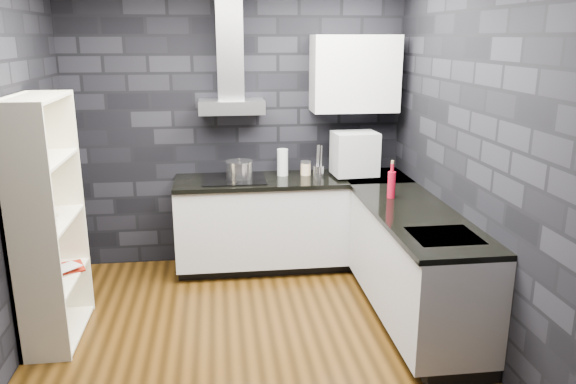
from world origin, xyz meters
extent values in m
plane|color=#43290C|center=(0.00, 0.00, 0.00)|extent=(3.20, 3.20, 0.00)
cube|color=black|center=(0.00, 1.62, 1.35)|extent=(3.20, 0.05, 2.70)
cube|color=black|center=(0.00, -1.62, 1.35)|extent=(3.20, 0.05, 2.70)
cube|color=black|center=(1.62, 0.00, 1.35)|extent=(0.05, 3.20, 2.70)
cube|color=black|center=(0.50, 1.34, 0.05)|extent=(2.18, 0.50, 0.10)
cube|color=black|center=(1.34, 0.10, 0.05)|extent=(0.50, 1.78, 0.10)
cube|color=silver|center=(0.50, 1.30, 0.48)|extent=(2.20, 0.60, 0.76)
cube|color=silver|center=(1.30, 0.10, 0.48)|extent=(0.60, 1.80, 0.76)
cube|color=black|center=(0.50, 1.29, 0.88)|extent=(2.20, 0.62, 0.04)
cube|color=black|center=(1.29, 0.10, 0.88)|extent=(0.62, 1.80, 0.04)
cube|color=black|center=(1.30, 1.30, 0.88)|extent=(0.62, 0.62, 0.04)
cube|color=#A6A7AA|center=(-0.05, 1.43, 1.56)|extent=(0.60, 0.34, 0.12)
cube|color=#A6A7AA|center=(-0.05, 1.50, 2.07)|extent=(0.24, 0.20, 0.90)
cube|color=silver|center=(1.10, 1.43, 1.85)|extent=(0.80, 0.35, 0.70)
cube|color=black|center=(-0.05, 1.30, 0.91)|extent=(0.58, 0.50, 0.01)
cube|color=#A6A7AA|center=(1.30, -0.40, 0.89)|extent=(0.44, 0.40, 0.01)
cylinder|color=silver|center=(0.00, 1.32, 0.98)|extent=(0.32, 0.32, 0.14)
cylinder|color=silver|center=(0.42, 1.41, 1.03)|extent=(0.12, 0.12, 0.25)
cylinder|color=#D5B88D|center=(0.64, 1.39, 0.96)|extent=(0.13, 0.13, 0.12)
cylinder|color=silver|center=(0.74, 1.23, 0.96)|extent=(0.12, 0.12, 0.12)
cube|color=#ADB0B4|center=(1.08, 1.26, 1.12)|extent=(0.42, 0.34, 0.40)
cylinder|color=#A00A20|center=(1.22, 0.53, 1.01)|extent=(0.08, 0.08, 0.22)
cube|color=#EEE6C6|center=(-1.42, 0.23, 0.90)|extent=(0.51, 0.85, 1.80)
imported|color=white|center=(-1.42, 0.16, 0.94)|extent=(0.22, 0.22, 0.05)
imported|color=maroon|center=(-1.43, 0.38, 0.57)|extent=(0.18, 0.09, 0.25)
imported|color=#B2B2B2|center=(-1.41, 0.37, 0.59)|extent=(0.12, 0.11, 0.20)
camera|label=1|loc=(-0.19, -3.78, 2.19)|focal=35.00mm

